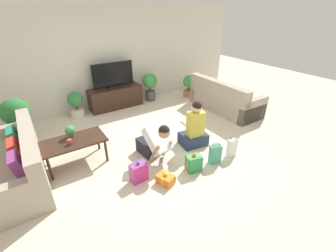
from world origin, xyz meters
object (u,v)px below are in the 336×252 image
gift_bag_b (232,148)px  gift_box_c (166,179)px  coffee_table (74,143)px  dog (157,132)px  tv_console (116,97)px  sofa_left (16,165)px  potted_plant_corner_left (16,114)px  sofa_right (224,99)px  tabletop_plant (70,131)px  potted_plant_corner_right (189,85)px  mug (70,142)px  gift_box_b (139,172)px  potted_plant_back_right (150,84)px  gift_box_a (194,163)px  potted_plant_back_left (76,104)px  tv (113,77)px  gift_bag_a (215,154)px  person_kneeling (154,142)px  person_sitting (194,129)px

gift_bag_b → gift_box_c: bearing=177.7°
coffee_table → dog: coffee_table is taller
coffee_table → tv_console: (1.56, 2.03, -0.14)m
sofa_left → potted_plant_corner_left: size_ratio=2.10×
sofa_right → tabletop_plant: bearing=91.9°
potted_plant_corner_right → mug: 4.22m
coffee_table → gift_box_b: coffee_table is taller
potted_plant_back_right → gift_box_a: (-1.00, -3.29, -0.34)m
tv_console → tabletop_plant: bearing=-129.6°
tv_console → gift_box_b: tv_console is taller
potted_plant_back_right → gift_box_b: (-1.90, -3.00, -0.32)m
coffee_table → potted_plant_corner_left: (-0.75, 1.40, 0.20)m
gift_box_a → potted_plant_back_left: bearing=109.0°
potted_plant_back_left → dog: potted_plant_back_left is taller
tv → tabletop_plant: 2.46m
gift_bag_a → mug: 2.51m
tv → person_kneeling: bearing=-96.7°
mug → potted_plant_corner_left: bearing=114.8°
mug → dog: bearing=-3.5°
potted_plant_corner_right → dog: potted_plant_corner_right is taller
potted_plant_corner_left → mug: 1.64m
person_sitting → gift_box_a: 0.85m
gift_box_a → tabletop_plant: 2.23m
tabletop_plant → potted_plant_corner_right: bearing=21.2°
person_kneeling → potted_plant_corner_left: bearing=128.8°
gift_box_a → gift_bag_b: 0.87m
tv → gift_box_b: bearing=-105.3°
potted_plant_corner_right → potted_plant_back_left: (-3.30, 0.37, -0.01)m
sofa_left → dog: 2.46m
mug → gift_box_c: bearing=-47.8°
potted_plant_corner_right → gift_bag_b: potted_plant_corner_right is taller
potted_plant_corner_right → person_kneeling: (-2.55, -2.25, -0.00)m
potted_plant_corner_left → gift_bag_a: size_ratio=2.46×
gift_box_a → gift_bag_b: bearing=-4.2°
potted_plant_back_left → dog: bearing=-63.9°
person_kneeling → mug: (-1.31, 0.55, 0.16)m
person_sitting → gift_bag_a: bearing=92.6°
gift_box_b → mug: mug is taller
potted_plant_back_left → mug: potted_plant_back_left is taller
potted_plant_corner_right → tv: bearing=169.4°
sofa_left → gift_box_c: size_ratio=6.09×
sofa_right → person_sitting: person_sitting is taller
sofa_right → mug: size_ratio=16.54×
sofa_left → gift_bag_a: bearing=64.7°
dog → gift_box_b: gift_box_b is taller
tv → person_kneeling: 2.74m
potted_plant_corner_left → gift_bag_a: bearing=-44.2°
sofa_left → dog: sofa_left is taller
potted_plant_corner_right → tabletop_plant: bearing=-158.8°
person_sitting → gift_bag_a: size_ratio=2.52×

